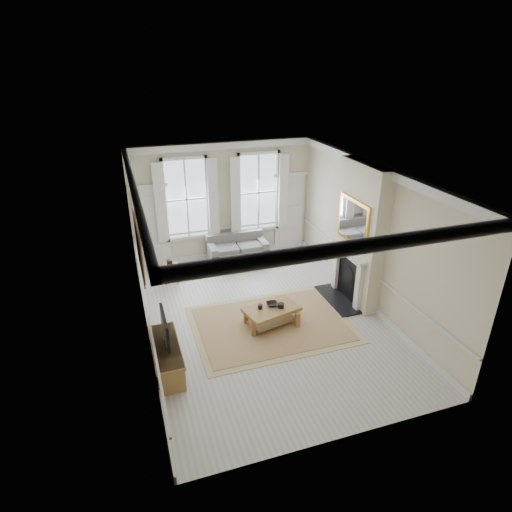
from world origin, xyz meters
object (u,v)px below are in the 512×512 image
object	(u,v)px
side_table	(170,269)
tv_stand	(167,357)
sofa	(237,250)
coffee_table	(271,311)

from	to	relation	value
side_table	tv_stand	size ratio (longest dim) A/B	0.32
sofa	tv_stand	distance (m)	4.89
sofa	tv_stand	world-z (taller)	sofa
sofa	tv_stand	bearing A→B (deg)	-121.92
side_table	coffee_table	world-z (taller)	side_table
side_table	coffee_table	size ratio (longest dim) A/B	0.37
sofa	side_table	size ratio (longest dim) A/B	3.49
sofa	side_table	distance (m)	2.12
sofa	side_table	world-z (taller)	sofa
sofa	coffee_table	distance (m)	3.40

